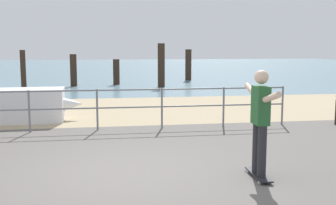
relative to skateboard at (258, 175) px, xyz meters
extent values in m
cube|color=#605B56|center=(-2.11, -0.40, -0.07)|extent=(24.00, 10.00, 0.04)
cube|color=tan|center=(-2.11, 7.60, -0.07)|extent=(24.00, 6.00, 0.04)
cube|color=slate|center=(-2.11, 35.60, -0.07)|extent=(72.00, 50.00, 0.04)
cylinder|color=slate|center=(-4.21, 4.20, 0.46)|extent=(0.05, 0.05, 1.05)
cylinder|color=slate|center=(-2.58, 4.20, 0.46)|extent=(0.05, 0.05, 1.05)
cylinder|color=slate|center=(-0.96, 4.20, 0.46)|extent=(0.05, 0.05, 1.05)
cylinder|color=slate|center=(0.66, 4.20, 0.46)|extent=(0.05, 0.05, 1.05)
cylinder|color=slate|center=(2.29, 4.20, 0.46)|extent=(0.05, 0.05, 1.05)
cylinder|color=slate|center=(-3.40, 4.20, 0.95)|extent=(11.37, 0.04, 0.04)
cylinder|color=slate|center=(-3.40, 4.20, 0.51)|extent=(11.37, 0.04, 0.04)
cone|color=silver|center=(-3.56, 5.94, 0.38)|extent=(1.13, 0.81, 0.77)
cube|color=black|center=(0.00, 0.00, 0.00)|extent=(0.23, 0.81, 0.02)
cylinder|color=silver|center=(0.07, -0.28, -0.04)|extent=(0.03, 0.06, 0.06)
cylinder|color=silver|center=(-0.09, -0.28, -0.04)|extent=(0.03, 0.06, 0.06)
cylinder|color=silver|center=(0.09, 0.28, -0.04)|extent=(0.03, 0.06, 0.06)
cylinder|color=silver|center=(-0.07, 0.28, -0.04)|extent=(0.03, 0.06, 0.06)
cylinder|color=#26262B|center=(0.00, -0.12, 0.42)|extent=(0.14, 0.14, 0.80)
cylinder|color=#26262B|center=(0.00, 0.12, 0.42)|extent=(0.14, 0.14, 0.80)
cube|color=#26592D|center=(0.00, 0.00, 1.12)|extent=(0.21, 0.37, 0.60)
sphere|color=beige|center=(0.00, 0.00, 1.56)|extent=(0.22, 0.22, 0.22)
cylinder|color=beige|center=(-0.02, -0.45, 1.30)|extent=(0.11, 0.56, 0.23)
cylinder|color=beige|center=(0.02, 0.45, 1.30)|extent=(0.11, 0.56, 0.23)
cylinder|color=#332319|center=(-6.24, 14.60, 0.90)|extent=(0.25, 0.25, 1.93)
cylinder|color=#332319|center=(-3.98, 16.10, 0.78)|extent=(0.35, 0.35, 1.70)
cylinder|color=#332319|center=(-1.72, 16.78, 0.63)|extent=(0.35, 0.35, 1.40)
cylinder|color=#332319|center=(0.54, 15.03, 1.06)|extent=(0.37, 0.37, 2.26)
cylinder|color=#332319|center=(2.80, 19.03, 0.89)|extent=(0.38, 0.38, 1.92)
camera|label=1|loc=(-2.41, -6.02, 2.02)|focal=43.90mm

